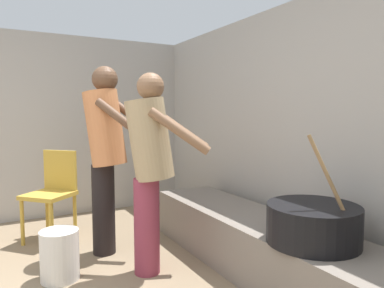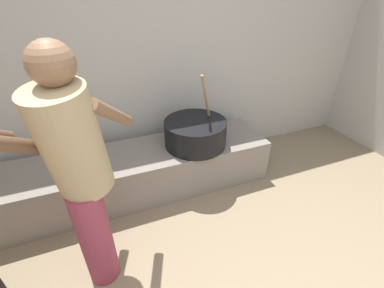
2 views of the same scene
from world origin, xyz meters
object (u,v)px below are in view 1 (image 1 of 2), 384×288
cook_in_orange_shirt (106,148)px  chair_yellow (53,190)px  cook_in_tan_shirt (150,161)px  cooking_pot_main (313,224)px  bucket_white_plastic (60,255)px

cook_in_orange_shirt → chair_yellow: 0.85m
cook_in_tan_shirt → chair_yellow: (-1.16, -0.57, -0.40)m
cooking_pot_main → chair_yellow: size_ratio=0.80×
cooking_pot_main → chair_yellow: (-2.13, -1.28, -0.06)m
chair_yellow → bucket_white_plastic: (0.94, -0.08, -0.30)m
cook_in_tan_shirt → bucket_white_plastic: cook_in_tan_shirt is taller
cook_in_orange_shirt → cooking_pot_main: bearing=30.9°
cook_in_tan_shirt → chair_yellow: size_ratio=1.78×
chair_yellow → cooking_pot_main: bearing=31.1°
cook_in_orange_shirt → bucket_white_plastic: bearing=-53.9°
cooking_pot_main → cook_in_orange_shirt: size_ratio=0.42×
cook_in_tan_shirt → chair_yellow: 1.35m
cook_in_tan_shirt → cook_in_orange_shirt: cook_in_orange_shirt is taller
cook_in_tan_shirt → bucket_white_plastic: 0.98m
cook_in_orange_shirt → chair_yellow: cook_in_orange_shirt is taller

